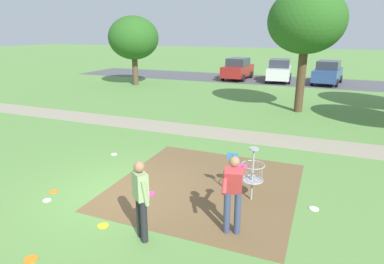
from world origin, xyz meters
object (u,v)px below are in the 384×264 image
tree_mid_center (307,21)px  parked_car_leftmost (238,69)px  frisbee_by_tee (314,209)px  frisbee_far_right (142,169)px  player_foreground_watching (141,196)px  player_throwing (233,190)px  frisbee_mid_grass (103,226)px  frisbee_near_basket (53,192)px  tree_mid_left (134,38)px  disc_golf_basket (250,172)px  frisbee_far_left (114,154)px  parked_car_center_left (279,70)px  parked_car_center_right (328,72)px  frisbee_scattered_b (31,259)px  frisbee_scattered_a (47,200)px

tree_mid_center → parked_car_leftmost: 12.73m
frisbee_by_tee → frisbee_far_right: size_ratio=1.12×
frisbee_far_right → tree_mid_center: tree_mid_center is taller
player_foreground_watching → player_throwing: size_ratio=1.00×
frisbee_mid_grass → player_foreground_watching: bearing=-2.9°
frisbee_near_basket → tree_mid_left: tree_mid_left is taller
player_foreground_watching → frisbee_by_tee: bearing=38.4°
disc_golf_basket → frisbee_far_right: (-3.50, 0.61, -0.74)m
disc_golf_basket → frisbee_far_right: bearing=170.1°
player_throwing → frisbee_far_left: bearing=150.0°
parked_car_leftmost → parked_car_center_left: same height
frisbee_mid_grass → parked_car_center_right: parked_car_center_right is taller
frisbee_far_right → parked_car_center_right: size_ratio=0.05×
frisbee_scattered_b → parked_car_center_right: bearing=79.0°
disc_golf_basket → frisbee_scattered_b: bearing=-130.4°
frisbee_far_left → parked_car_center_left: bearing=81.9°
parked_car_leftmost → parked_car_center_right: bearing=0.5°
disc_golf_basket → frisbee_by_tee: size_ratio=6.14×
tree_mid_left → parked_car_center_right: tree_mid_left is taller
player_throwing → frisbee_far_left: 5.85m
frisbee_far_left → frisbee_scattered_b: (1.76, -5.16, 0.00)m
frisbee_mid_grass → frisbee_far_right: same height
frisbee_by_tee → parked_car_leftmost: parked_car_leftmost is taller
disc_golf_basket → parked_car_leftmost: size_ratio=0.32×
player_throwing → tree_mid_center: tree_mid_center is taller
player_foreground_watching → frisbee_far_right: bearing=121.0°
player_foreground_watching → tree_mid_center: (1.95, 12.79, 3.57)m
disc_golf_basket → tree_mid_center: size_ratio=0.22×
parked_car_center_right → frisbee_scattered_a: bearing=-105.3°
tree_mid_left → parked_car_center_right: (14.02, 6.12, -2.65)m
tree_mid_center → parked_car_leftmost: (-6.05, 10.60, -3.62)m
frisbee_far_right → parked_car_center_right: parked_car_center_right is taller
disc_golf_basket → frisbee_far_right: 3.63m
player_foreground_watching → frisbee_scattered_a: player_foreground_watching is taller
tree_mid_left → tree_mid_center: bearing=-19.7°
frisbee_near_basket → parked_car_center_left: (2.69, 22.59, 0.91)m
frisbee_far_left → parked_car_center_right: 20.76m
player_foreground_watching → player_throwing: same height
frisbee_near_basket → parked_car_center_right: 23.51m
player_foreground_watching → frisbee_near_basket: size_ratio=7.89×
frisbee_near_basket → frisbee_far_right: (1.39, 2.20, 0.00)m
frisbee_by_tee → parked_car_center_left: bearing=100.2°
player_throwing → parked_car_leftmost: parked_car_leftmost is taller
frisbee_scattered_a → disc_golf_basket: bearing=23.2°
disc_golf_basket → frisbee_far_right: size_ratio=6.88×
frisbee_near_basket → tree_mid_center: size_ratio=0.04×
tree_mid_center → parked_car_center_right: (1.29, 10.67, -3.62)m
tree_mid_center → parked_car_center_right: tree_mid_center is taller
frisbee_by_tee → tree_mid_left: 20.67m
frisbee_mid_grass → tree_mid_left: bearing=119.4°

